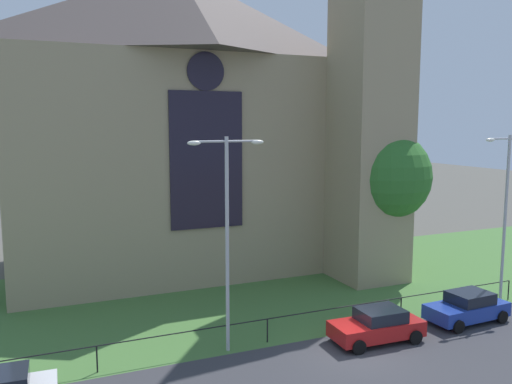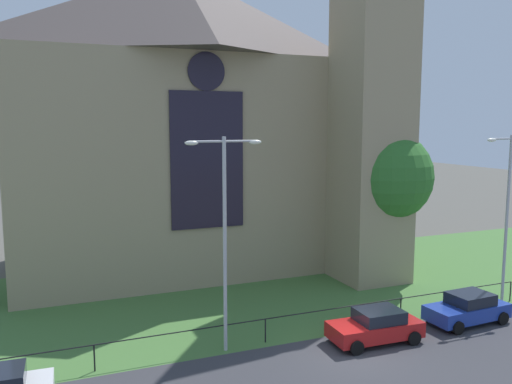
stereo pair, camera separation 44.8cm
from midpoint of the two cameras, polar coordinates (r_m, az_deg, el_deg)
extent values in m
plane|color=#56544C|center=(32.60, 1.02, -10.21)|extent=(160.00, 160.00, 0.00)
cube|color=#38383D|center=(22.85, 13.67, -18.40)|extent=(120.00, 8.00, 0.01)
cube|color=#477538|center=(30.87, 2.52, -11.24)|extent=(120.00, 20.00, 0.01)
cube|color=tan|center=(37.02, -7.65, 2.91)|extent=(22.00, 12.00, 14.00)
pyramid|color=#594C47|center=(37.59, -7.92, 18.29)|extent=(22.00, 12.00, 6.00)
cube|color=black|center=(31.17, -4.84, 3.40)|extent=(4.40, 0.16, 8.00)
cylinder|color=black|center=(31.23, -4.95, 12.77)|extent=(2.20, 0.15, 2.20)
cube|color=tan|center=(33.79, 12.66, 5.76)|extent=(4.00, 4.00, 18.00)
cylinder|color=black|center=(24.62, 1.55, -13.47)|extent=(29.78, 0.05, 0.05)
cylinder|color=black|center=(23.08, -16.40, -16.73)|extent=(0.07, 0.07, 1.10)
cylinder|color=black|center=(24.82, 1.55, -14.65)|extent=(0.07, 0.07, 1.10)
cylinder|color=black|center=(28.46, 15.70, -11.99)|extent=(0.06, 0.07, 1.10)
cylinder|color=black|center=(33.39, 25.98, -9.56)|extent=(0.07, 0.07, 1.10)
cylinder|color=#4C3823|center=(34.92, 13.97, -5.49)|extent=(0.77, 0.77, 4.41)
sphere|color=#2D6B28|center=(34.22, 14.20, 1.64)|extent=(5.75, 5.75, 5.75)
cylinder|color=#B2B2B7|center=(22.80, -2.80, -5.82)|extent=(0.16, 0.16, 9.32)
cylinder|color=#B2B2B7|center=(21.98, -4.60, 5.42)|extent=(1.40, 0.10, 0.10)
cylinder|color=#B2B2B7|center=(22.45, -1.18, 5.49)|extent=(1.40, 0.10, 0.10)
ellipsoid|color=white|center=(21.78, -6.36, 5.25)|extent=(0.57, 0.26, 0.20)
ellipsoid|color=white|center=(22.71, 0.48, 5.39)|extent=(0.57, 0.26, 0.20)
cylinder|color=#B2B2B7|center=(31.90, 25.67, -2.80)|extent=(0.16, 0.16, 9.25)
cylinder|color=#B2B2B7|center=(30.95, 25.25, 5.18)|extent=(1.40, 0.10, 0.10)
ellipsoid|color=white|center=(30.44, 24.35, 5.11)|extent=(0.57, 0.26, 0.20)
cube|color=#B21919|center=(25.45, 13.13, -14.14)|extent=(4.26, 1.96, 0.70)
cube|color=black|center=(25.33, 13.56, -12.74)|extent=(2.06, 1.67, 0.55)
cylinder|color=black|center=(24.12, 11.28, -16.07)|extent=(0.65, 0.24, 0.64)
cylinder|color=black|center=(25.55, 9.12, -14.64)|extent=(0.65, 0.24, 0.64)
cylinder|color=black|center=(25.68, 17.09, -14.77)|extent=(0.65, 0.24, 0.64)
cylinder|color=black|center=(27.03, 14.72, -13.54)|extent=(0.65, 0.24, 0.64)
cube|color=#1E3899|center=(29.01, 22.09, -11.77)|extent=(4.27, 1.97, 0.70)
cube|color=black|center=(28.95, 22.42, -10.52)|extent=(2.07, 1.68, 0.55)
cylinder|color=black|center=(27.51, 21.29, -13.43)|extent=(0.65, 0.25, 0.64)
cylinder|color=black|center=(28.70, 18.66, -12.43)|extent=(0.65, 0.25, 0.64)
cylinder|color=black|center=(29.60, 25.35, -12.15)|extent=(0.65, 0.25, 0.64)
cylinder|color=black|center=(30.71, 22.73, -11.30)|extent=(0.65, 0.25, 0.64)
camera|label=1|loc=(0.22, -89.56, 0.06)|focal=37.28mm
camera|label=2|loc=(0.22, 90.44, -0.06)|focal=37.28mm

